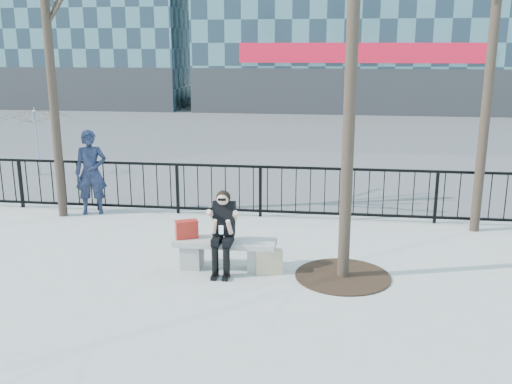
# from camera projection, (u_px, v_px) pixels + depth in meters

# --- Properties ---
(ground) EXTENTS (120.00, 120.00, 0.00)m
(ground) POSITION_uv_depth(u_px,v_px,m) (225.00, 268.00, 9.31)
(ground) COLOR #9A9B96
(ground) RESTS_ON ground
(street_surface) EXTENTS (60.00, 23.00, 0.01)m
(street_surface) POSITION_uv_depth(u_px,v_px,m) (292.00, 134.00, 23.71)
(street_surface) COLOR #474747
(street_surface) RESTS_ON ground
(railing) EXTENTS (14.00, 0.06, 1.10)m
(railing) POSITION_uv_depth(u_px,v_px,m) (251.00, 191.00, 12.05)
(railing) COLOR black
(railing) RESTS_ON ground
(tree_grate) EXTENTS (1.50, 1.50, 0.02)m
(tree_grate) POSITION_uv_depth(u_px,v_px,m) (343.00, 276.00, 8.97)
(tree_grate) COLOR black
(tree_grate) RESTS_ON ground
(bench_main) EXTENTS (1.65, 0.46, 0.49)m
(bench_main) POSITION_uv_depth(u_px,v_px,m) (225.00, 251.00, 9.24)
(bench_main) COLOR gray
(bench_main) RESTS_ON ground
(seated_woman) EXTENTS (0.50, 0.64, 1.34)m
(seated_woman) POSITION_uv_depth(u_px,v_px,m) (223.00, 232.00, 8.99)
(seated_woman) COLOR black
(seated_woman) RESTS_ON ground
(handbag) EXTENTS (0.40, 0.30, 0.30)m
(handbag) POSITION_uv_depth(u_px,v_px,m) (187.00, 229.00, 9.25)
(handbag) COLOR #AF1E15
(handbag) RESTS_ON bench_main
(shopping_bag) EXTENTS (0.44, 0.24, 0.40)m
(shopping_bag) POSITION_uv_depth(u_px,v_px,m) (269.00, 262.00, 9.04)
(shopping_bag) COLOR beige
(shopping_bag) RESTS_ON ground
(standing_man) EXTENTS (0.77, 0.62, 1.82)m
(standing_man) POSITION_uv_depth(u_px,v_px,m) (91.00, 172.00, 12.17)
(standing_man) COLOR black
(standing_man) RESTS_ON ground
(vendor_umbrella) EXTENTS (2.72, 2.74, 1.91)m
(vendor_umbrella) POSITION_uv_depth(u_px,v_px,m) (35.00, 142.00, 15.79)
(vendor_umbrella) COLOR yellow
(vendor_umbrella) RESTS_ON ground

